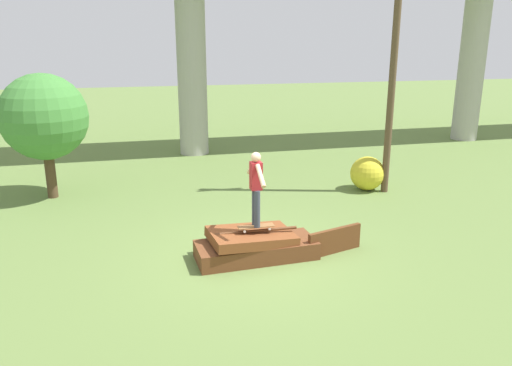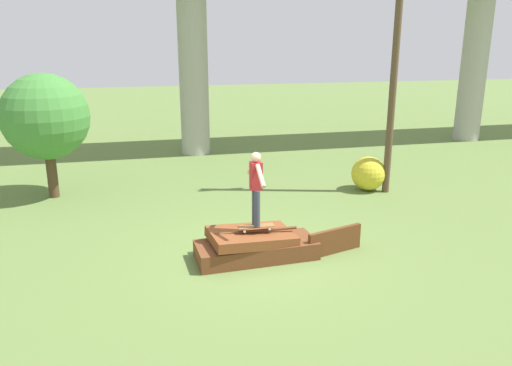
{
  "view_description": "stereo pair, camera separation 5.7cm",
  "coord_description": "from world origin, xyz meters",
  "px_view_note": "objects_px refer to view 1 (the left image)",
  "views": [
    {
      "loc": [
        -2.26,
        -9.12,
        4.31
      ],
      "look_at": [
        -0.01,
        -0.01,
        1.6
      ],
      "focal_mm": 35.0,
      "sensor_mm": 36.0,
      "label": 1
    },
    {
      "loc": [
        -2.21,
        -9.13,
        4.31
      ],
      "look_at": [
        -0.01,
        -0.01,
        1.6
      ],
      "focal_mm": 35.0,
      "sensor_mm": 36.0,
      "label": 2
    }
  ],
  "objects_px": {
    "skateboard": "(256,226)",
    "bush_yellow_flowering": "(367,173)",
    "skater": "(256,184)",
    "utility_pole": "(395,39)",
    "tree_behind_left": "(44,117)"
  },
  "relations": [
    {
      "from": "skater",
      "to": "tree_behind_left",
      "type": "height_order",
      "value": "tree_behind_left"
    },
    {
      "from": "tree_behind_left",
      "to": "bush_yellow_flowering",
      "type": "distance_m",
      "value": 9.25
    },
    {
      "from": "utility_pole",
      "to": "tree_behind_left",
      "type": "distance_m",
      "value": 9.77
    },
    {
      "from": "skateboard",
      "to": "bush_yellow_flowering",
      "type": "distance_m",
      "value": 5.86
    },
    {
      "from": "skater",
      "to": "tree_behind_left",
      "type": "distance_m",
      "value": 7.11
    },
    {
      "from": "utility_pole",
      "to": "tree_behind_left",
      "type": "bearing_deg",
      "value": 169.44
    },
    {
      "from": "skater",
      "to": "utility_pole",
      "type": "distance_m",
      "value": 6.6
    },
    {
      "from": "skateboard",
      "to": "utility_pole",
      "type": "distance_m",
      "value": 7.01
    },
    {
      "from": "tree_behind_left",
      "to": "bush_yellow_flowering",
      "type": "height_order",
      "value": "tree_behind_left"
    },
    {
      "from": "skater",
      "to": "utility_pole",
      "type": "bearing_deg",
      "value": 37.13
    },
    {
      "from": "skateboard",
      "to": "bush_yellow_flowering",
      "type": "relative_size",
      "value": 0.74
    },
    {
      "from": "skateboard",
      "to": "utility_pole",
      "type": "height_order",
      "value": "utility_pole"
    },
    {
      "from": "skateboard",
      "to": "skater",
      "type": "height_order",
      "value": "skater"
    },
    {
      "from": "skateboard",
      "to": "tree_behind_left",
      "type": "bearing_deg",
      "value": 130.58
    },
    {
      "from": "utility_pole",
      "to": "bush_yellow_flowering",
      "type": "height_order",
      "value": "utility_pole"
    }
  ]
}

